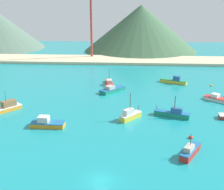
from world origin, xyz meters
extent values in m
cube|color=teal|center=(0.00, 30.00, -0.25)|extent=(260.00, 280.00, 0.50)
cube|color=gold|center=(4.88, 27.86, 0.63)|extent=(5.74, 6.21, 1.25)
cube|color=white|center=(4.88, 27.86, 1.35)|extent=(5.86, 6.33, 0.20)
cube|color=beige|center=(4.33, 27.24, 2.17)|extent=(3.00, 3.15, 1.44)
cylinder|color=#4C3823|center=(6.82, 30.10, 2.13)|extent=(0.56, 0.62, 1.69)
cylinder|color=#4C3823|center=(4.72, 27.68, 4.93)|extent=(0.16, 0.16, 4.07)
cube|color=#232328|center=(-2.95, 60.30, 0.35)|extent=(3.34, 8.55, 0.71)
cube|color=red|center=(-2.95, 60.30, 0.81)|extent=(3.40, 8.72, 0.20)
cube|color=beige|center=(-2.81, 59.27, 1.42)|extent=(2.05, 3.03, 1.03)
cylinder|color=#4C3823|center=(-2.88, 59.83, 3.48)|extent=(0.14, 0.14, 3.08)
cube|color=silver|center=(31.02, 43.67, 0.40)|extent=(8.08, 7.44, 0.80)
cube|color=red|center=(31.02, 43.67, 0.90)|extent=(8.24, 7.58, 0.20)
cube|color=silver|center=(30.23, 44.34, 1.54)|extent=(2.91, 2.91, 1.06)
cube|color=#198466|center=(15.64, 30.17, 0.55)|extent=(9.26, 4.93, 1.10)
cube|color=#1E669E|center=(15.64, 30.17, 1.20)|extent=(9.45, 5.03, 0.20)
cube|color=#28568C|center=(16.71, 29.78, 1.94)|extent=(3.18, 2.33, 1.27)
cylinder|color=#4C3823|center=(11.77, 31.58, 1.88)|extent=(0.64, 0.33, 1.49)
cylinder|color=#4C3823|center=(16.18, 29.98, 4.13)|extent=(0.20, 0.20, 3.12)
cube|color=orange|center=(-14.91, 21.79, 0.51)|extent=(7.96, 3.16, 1.02)
cube|color=#1E669E|center=(-14.91, 21.79, 1.12)|extent=(8.12, 3.23, 0.20)
cube|color=beige|center=(-15.89, 21.81, 1.92)|extent=(2.58, 2.31, 1.40)
cube|color=#198466|center=(-1.16, 51.24, 0.51)|extent=(8.32, 8.81, 1.03)
cube|color=#1E669E|center=(-1.16, 51.24, 1.13)|extent=(8.49, 8.99, 0.20)
cube|color=#B2ADA3|center=(-1.92, 50.39, 1.72)|extent=(3.46, 3.49, 0.98)
cube|color=gold|center=(20.14, 63.08, 0.51)|extent=(9.46, 5.73, 1.02)
cube|color=#238C5B|center=(20.14, 63.08, 1.12)|extent=(9.65, 5.84, 0.20)
cube|color=#28568C|center=(21.22, 62.57, 1.99)|extent=(2.81, 2.29, 1.53)
cube|color=red|center=(16.70, 9.81, 0.63)|extent=(5.17, 7.16, 1.26)
cube|color=#1E669E|center=(16.70, 9.81, 1.36)|extent=(5.27, 7.30, 0.20)
cube|color=#B2ADA3|center=(16.25, 9.02, 1.93)|extent=(2.50, 2.98, 0.93)
cylinder|color=#4C3823|center=(16.52, 9.49, 3.54)|extent=(0.12, 0.12, 2.30)
cube|color=orange|center=(-29.25, 31.49, 0.45)|extent=(7.57, 8.38, 0.91)
cube|color=white|center=(-29.25, 31.49, 1.01)|extent=(7.72, 8.55, 0.20)
cube|color=brown|center=(-28.56, 32.32, 1.90)|extent=(3.97, 4.20, 1.60)
cylinder|color=#4C3823|center=(-29.04, 31.74, 4.14)|extent=(0.11, 0.11, 2.88)
sphere|color=red|center=(18.19, 17.43, 0.17)|extent=(0.98, 0.98, 0.98)
sphere|color=gold|center=(33.01, 59.98, 0.15)|extent=(0.84, 0.84, 0.84)
cube|color=beige|center=(0.00, 101.56, 0.60)|extent=(247.00, 18.78, 1.20)
cone|color=#3D6042|center=(9.91, 133.26, 12.84)|extent=(64.34, 64.34, 25.68)
cylinder|color=#B7332D|center=(-15.01, 107.07, 18.08)|extent=(1.07, 1.07, 36.15)
cylinder|color=#B7332D|center=(-15.01, 107.07, 22.41)|extent=(0.53, 2.89, 0.53)
camera|label=1|loc=(4.69, -44.90, 29.71)|focal=49.12mm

